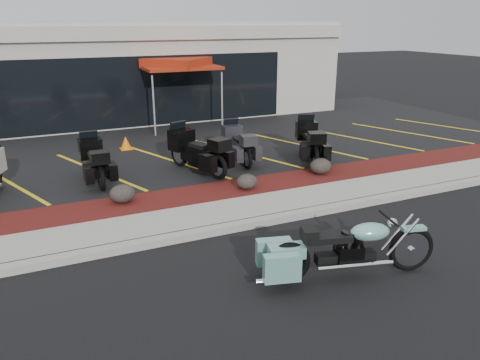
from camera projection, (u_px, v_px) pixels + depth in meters
name	position (u px, v px, depth m)	size (l,w,h in m)	color
ground	(262.00, 247.00, 8.82)	(90.00, 90.00, 0.00)	black
curb	(242.00, 225.00, 9.57)	(24.00, 0.25, 0.15)	gray
sidewalk	(229.00, 213.00, 10.17)	(24.00, 1.20, 0.15)	gray
mulch_bed	(209.00, 195.00, 11.21)	(24.00, 1.20, 0.16)	#390E0D
upper_lot	(153.00, 144.00, 15.86)	(26.00, 9.60, 0.15)	black
dealership_building	(115.00, 69.00, 20.64)	(18.00, 8.16, 4.00)	#9E9A8F
boulder_left	(122.00, 194.00, 10.48)	(0.58, 0.48, 0.41)	black
boulder_mid	(247.00, 182.00, 11.32)	(0.52, 0.43, 0.37)	black
boulder_right	(320.00, 166.00, 12.43)	(0.59, 0.50, 0.42)	black
hero_cruiser	(412.00, 243.00, 7.81)	(3.00, 0.76, 1.06)	#6FADA1
touring_black_front	(90.00, 152.00, 12.34)	(2.02, 0.77, 1.18)	black
touring_black_mid	(179.00, 144.00, 12.95)	(2.21, 0.85, 1.29)	black
touring_grey	(231.00, 137.00, 14.00)	(1.97, 0.75, 1.15)	#29282D
touring_black_rear	(305.00, 134.00, 14.18)	(2.14, 0.82, 1.25)	black
traffic_cone	(126.00, 143.00, 14.84)	(0.36, 0.36, 0.41)	orange
popup_canopy	(177.00, 64.00, 17.49)	(3.08, 3.08, 2.57)	silver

